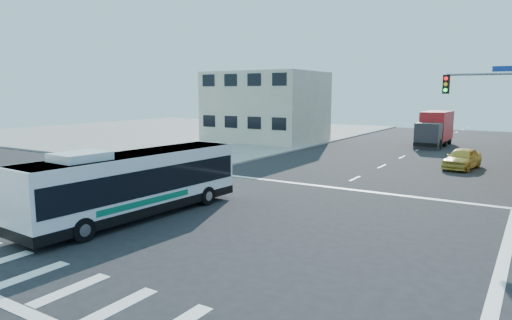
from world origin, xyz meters
The scene contains 6 objects.
ground centered at (0.00, 0.00, 0.00)m, with size 120.00×120.00×0.00m, color black.
sidewalk_nw centered at (-35.00, 35.00, 0.07)m, with size 50.00×50.00×0.15m, color gray.
building_west centered at (-17.02, 29.98, 4.01)m, with size 12.06×10.06×8.00m.
transit_bus centered at (-5.19, -1.43, 1.61)m, with size 3.03×11.25×3.30m.
box_truck centered at (0.69, 35.25, 1.78)m, with size 2.51×8.18×3.67m.
parked_car centered at (5.42, 21.07, 0.79)m, with size 1.87×4.64×1.58m, color gold.
Camera 1 is at (10.21, -15.76, 5.67)m, focal length 32.00 mm.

